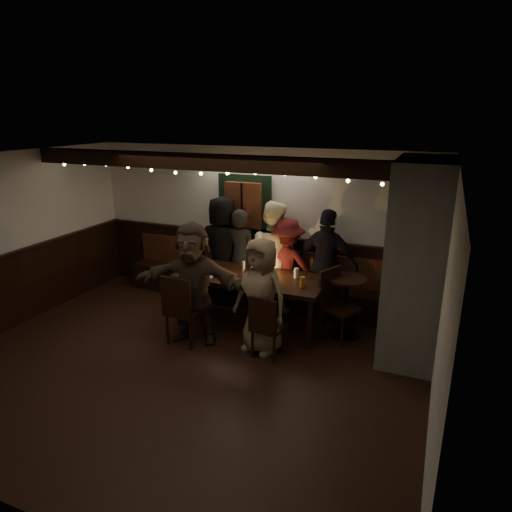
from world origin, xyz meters
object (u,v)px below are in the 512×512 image
at_px(dining_table, 251,280).
at_px(person_a, 223,249).
at_px(person_c, 273,255).
at_px(person_e, 327,264).
at_px(high_top, 346,299).
at_px(person_f, 193,283).
at_px(chair_end, 335,300).
at_px(chair_near_left, 181,306).
at_px(person_b, 240,257).
at_px(chair_near_right, 266,324).
at_px(person_d, 287,266).
at_px(person_g, 261,296).

distance_m(dining_table, person_a, 1.14).
height_order(person_c, person_e, person_c).
bearing_deg(person_a, person_e, 172.78).
xyz_separation_m(dining_table, high_top, (1.40, 0.22, -0.17)).
relative_size(high_top, person_f, 0.51).
bearing_deg(chair_end, chair_near_left, -151.47).
distance_m(chair_near_left, high_top, 2.34).
height_order(high_top, person_a, person_a).
relative_size(dining_table, person_b, 1.37).
height_order(chair_near_left, person_a, person_a).
bearing_deg(person_e, high_top, 135.62).
bearing_deg(person_a, chair_near_left, 89.17).
distance_m(high_top, person_c, 1.49).
bearing_deg(person_b, person_c, -174.30).
height_order(dining_table, chair_near_right, dining_table).
xyz_separation_m(person_c, person_f, (-0.61, -1.51, -0.04)).
relative_size(person_c, person_f, 1.04).
height_order(chair_near_left, chair_end, chair_near_left).
bearing_deg(chair_end, person_c, 150.69).
relative_size(high_top, person_b, 0.54).
bearing_deg(chair_near_left, person_e, 46.64).
bearing_deg(person_c, chair_near_right, 116.09).
height_order(person_b, person_d, person_b).
bearing_deg(person_g, person_f, -163.49).
relative_size(chair_near_right, high_top, 0.99).
xyz_separation_m(chair_near_left, chair_near_right, (1.21, 0.10, -0.08)).
bearing_deg(chair_near_left, person_f, 67.32).
height_order(high_top, person_g, person_g).
bearing_deg(person_g, chair_end, 53.72).
bearing_deg(person_e, dining_table, 45.69).
height_order(chair_end, person_g, person_g).
height_order(chair_end, person_d, person_d).
bearing_deg(person_d, chair_end, 144.00).
height_order(dining_table, person_f, person_f).
height_order(chair_end, person_e, person_e).
height_order(high_top, person_d, person_d).
relative_size(chair_near_left, high_top, 1.16).
bearing_deg(person_c, person_d, 178.02).
relative_size(chair_end, person_b, 0.62).
height_order(chair_near_right, person_g, person_g).
relative_size(person_d, person_f, 0.89).
bearing_deg(person_b, person_g, 124.25).
bearing_deg(person_g, person_b, 135.69).
xyz_separation_m(chair_near_right, person_a, (-1.41, 1.59, 0.41)).
xyz_separation_m(chair_end, person_b, (-1.76, 0.63, 0.24)).
distance_m(person_d, person_g, 1.39).
height_order(chair_near_right, person_c, person_c).
xyz_separation_m(person_e, person_f, (-1.52, -1.50, -0.01)).
relative_size(dining_table, chair_end, 2.19).
xyz_separation_m(chair_near_right, person_b, (-1.07, 1.56, 0.32)).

